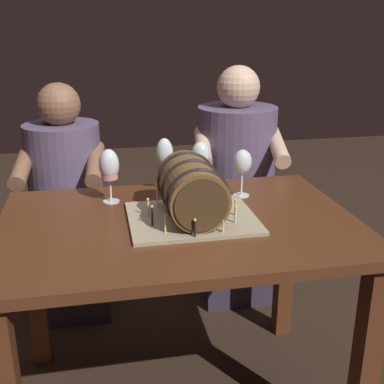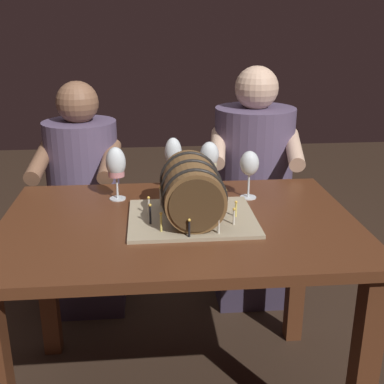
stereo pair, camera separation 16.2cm
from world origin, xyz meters
name	(u,v)px [view 2 (the right image)]	position (x,y,z in m)	size (l,w,h in m)	color
dining_table	(179,254)	(0.00, 0.00, 0.62)	(1.20, 0.82, 0.75)	#562D19
barrel_cake	(192,193)	(0.04, 0.00, 0.85)	(0.42, 0.36, 0.21)	tan
wine_glass_empty	(249,165)	(0.28, 0.20, 0.88)	(0.07, 0.07, 0.18)	white
wine_glass_amber	(172,155)	(0.00, 0.32, 0.89)	(0.07, 0.07, 0.21)	white
wine_glass_rose	(116,165)	(-0.22, 0.23, 0.88)	(0.07, 0.07, 0.20)	white
wine_glass_white	(209,157)	(0.14, 0.31, 0.88)	(0.07, 0.07, 0.19)	white
person_seated_left	(85,209)	(-0.41, 0.72, 0.52)	(0.40, 0.48, 1.13)	#372D40
person_seated_right	(252,194)	(0.41, 0.72, 0.57)	(0.47, 0.54, 1.19)	#372D40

